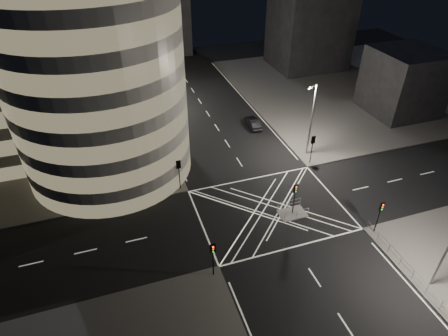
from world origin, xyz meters
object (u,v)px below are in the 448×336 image
object	(u,v)px
street_lamp_left_near	(163,130)
traffic_signal_nr	(380,212)
street_lamp_left_far	(142,77)
sedan	(253,123)
traffic_signal_fr	(313,144)
central_island	(292,213)
traffic_signal_fl	(179,169)
street_lamp_right_far	(311,118)
traffic_signal_island	(295,194)
traffic_signal_nl	(213,254)

from	to	relation	value
street_lamp_left_near	traffic_signal_nr	bearing A→B (deg)	-45.87
street_lamp_left_far	sedan	distance (m)	19.37
traffic_signal_nr	sedan	world-z (taller)	traffic_signal_nr
traffic_signal_fr	traffic_signal_nr	xyz separation A→B (m)	(0.00, -13.60, 0.00)
central_island	traffic_signal_nr	world-z (taller)	traffic_signal_nr
sedan	traffic_signal_fl	bearing A→B (deg)	42.62
central_island	traffic_signal_fl	bearing A→B (deg)	142.46
traffic_signal_fr	traffic_signal_nr	size ratio (longest dim) A/B	1.00
street_lamp_right_far	central_island	bearing A→B (deg)	-125.30
traffic_signal_island	sedan	size ratio (longest dim) A/B	0.91
street_lamp_left_near	sedan	size ratio (longest dim) A/B	2.27
central_island	traffic_signal_fr	xyz separation A→B (m)	(6.80, 8.30, 2.84)
central_island	traffic_signal_fl	xyz separation A→B (m)	(-10.80, 8.30, 2.84)
traffic_signal_fl	street_lamp_right_far	bearing A→B (deg)	6.88
central_island	street_lamp_left_near	world-z (taller)	street_lamp_left_near
traffic_signal_fl	traffic_signal_nl	size ratio (longest dim) A/B	1.00
street_lamp_left_near	street_lamp_left_far	size ratio (longest dim) A/B	1.00
traffic_signal_nl	street_lamp_left_near	xyz separation A→B (m)	(-0.64, 18.80, 2.63)
traffic_signal_fr	street_lamp_left_far	xyz separation A→B (m)	(-18.24, 23.20, 2.63)
street_lamp_left_near	street_lamp_right_far	size ratio (longest dim) A/B	1.00
central_island	traffic_signal_nr	bearing A→B (deg)	-37.93
traffic_signal_nl	street_lamp_left_far	distance (m)	36.90
traffic_signal_island	street_lamp_left_near	size ratio (longest dim) A/B	0.40
traffic_signal_island	street_lamp_left_far	distance (m)	33.61
traffic_signal_island	street_lamp_left_far	size ratio (longest dim) A/B	0.40
central_island	traffic_signal_island	bearing A→B (deg)	0.00
traffic_signal_fl	street_lamp_right_far	distance (m)	18.55
traffic_signal_fl	traffic_signal_nr	size ratio (longest dim) A/B	1.00
central_island	sedan	world-z (taller)	sedan
traffic_signal_fl	street_lamp_left_far	world-z (taller)	street_lamp_left_far
street_lamp_right_far	sedan	size ratio (longest dim) A/B	2.27
traffic_signal_fl	traffic_signal_nl	bearing A→B (deg)	-90.00
traffic_signal_fl	traffic_signal_nr	world-z (taller)	same
sedan	traffic_signal_island	bearing A→B (deg)	83.66
traffic_signal_island	street_lamp_left_far	bearing A→B (deg)	109.95
sedan	street_lamp_left_far	bearing A→B (deg)	-34.87
traffic_signal_fl	traffic_signal_island	world-z (taller)	same
central_island	traffic_signal_island	world-z (taller)	traffic_signal_island
traffic_signal_island	sedan	world-z (taller)	traffic_signal_island
traffic_signal_nr	central_island	bearing A→B (deg)	142.07
traffic_signal_fl	traffic_signal_nl	world-z (taller)	same
traffic_signal_nr	traffic_signal_island	xyz separation A→B (m)	(-6.80, 5.30, 0.00)
traffic_signal_fr	traffic_signal_nr	bearing A→B (deg)	-90.00
traffic_signal_nl	traffic_signal_fr	bearing A→B (deg)	37.69
street_lamp_left_far	traffic_signal_fl	bearing A→B (deg)	-88.43
traffic_signal_fr	street_lamp_left_far	distance (m)	29.63
central_island	traffic_signal_nr	distance (m)	9.08
traffic_signal_island	street_lamp_left_near	distance (m)	17.89
central_island	traffic_signal_fl	size ratio (longest dim) A/B	0.75
traffic_signal_nr	street_lamp_right_far	xyz separation A→B (m)	(0.64, 15.80, 2.63)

